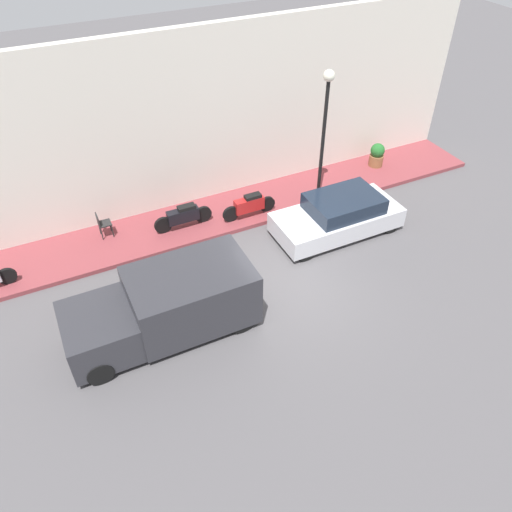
% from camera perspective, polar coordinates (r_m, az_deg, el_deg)
% --- Properties ---
extents(ground_plane, '(60.00, 60.00, 0.00)m').
position_cam_1_polar(ground_plane, '(14.57, 3.63, -3.68)').
color(ground_plane, '#514F51').
extents(sidewalk, '(2.26, 19.34, 0.14)m').
position_cam_1_polar(sidewalk, '(17.42, -2.98, 5.10)').
color(sidewalk, brown).
rests_on(sidewalk, ground_plane).
extents(building_facade, '(0.30, 19.34, 5.93)m').
position_cam_1_polar(building_facade, '(17.00, -5.11, 15.34)').
color(building_facade, silver).
rests_on(building_facade, ground_plane).
extents(parked_car, '(1.83, 4.16, 1.32)m').
position_cam_1_polar(parked_car, '(16.45, 9.40, 4.58)').
color(parked_car, silver).
rests_on(parked_car, ground_plane).
extents(delivery_van, '(2.03, 4.83, 1.74)m').
position_cam_1_polar(delivery_van, '(13.01, -10.43, -5.63)').
color(delivery_van, '#2D2D33').
rests_on(delivery_van, ground_plane).
extents(motorcycle_black, '(0.30, 1.96, 0.80)m').
position_cam_1_polar(motorcycle_black, '(16.48, -8.30, 4.55)').
color(motorcycle_black, black).
rests_on(motorcycle_black, sidewalk).
extents(motorcycle_red, '(0.30, 1.91, 0.81)m').
position_cam_1_polar(motorcycle_red, '(16.82, -0.76, 5.84)').
color(motorcycle_red, '#B21E1E').
rests_on(motorcycle_red, sidewalk).
extents(streetlamp, '(0.37, 0.37, 4.58)m').
position_cam_1_polar(streetlamp, '(16.58, 7.94, 15.72)').
color(streetlamp, black).
rests_on(streetlamp, sidewalk).
extents(potted_plant, '(0.55, 0.55, 0.92)m').
position_cam_1_polar(potted_plant, '(20.27, 13.65, 11.17)').
color(potted_plant, brown).
rests_on(potted_plant, sidewalk).
extents(cafe_chair, '(0.40, 0.40, 0.85)m').
position_cam_1_polar(cafe_chair, '(16.61, -17.16, 3.60)').
color(cafe_chair, '#262626').
rests_on(cafe_chair, sidewalk).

